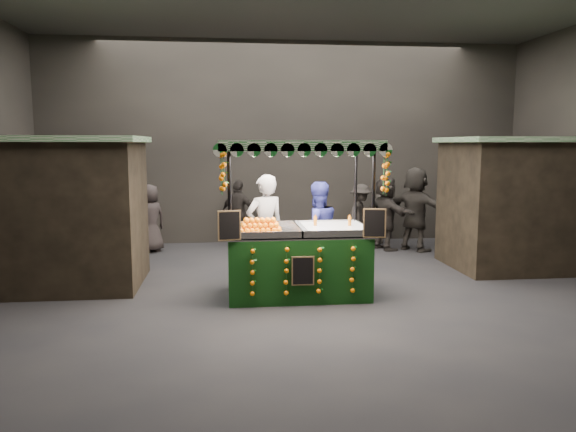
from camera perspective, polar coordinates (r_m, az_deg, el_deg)
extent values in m
plane|color=black|center=(9.30, 3.04, -7.95)|extent=(12.00, 12.00, 0.00)
cube|color=black|center=(13.92, -0.31, 7.59)|extent=(12.00, 0.10, 5.00)
cube|color=black|center=(4.12, 14.93, 7.60)|extent=(12.00, 0.10, 5.00)
cube|color=black|center=(10.34, -22.74, 0.10)|extent=(2.80, 2.00, 2.50)
cube|color=#12551A|center=(10.26, -23.11, 7.31)|extent=(3.00, 2.20, 0.10)
cube|color=black|center=(11.97, 23.08, 1.01)|extent=(2.80, 2.00, 2.50)
cube|color=#12551A|center=(11.91, 23.40, 7.24)|extent=(3.00, 2.20, 0.10)
cube|color=#0B330E|center=(9.04, 0.97, -5.06)|extent=(2.24, 1.22, 1.02)
cube|color=silver|center=(8.94, 0.98, -1.75)|extent=(2.24, 1.22, 0.04)
cylinder|color=black|center=(8.27, -6.00, -1.27)|extent=(0.05, 0.05, 2.44)
cylinder|color=black|center=(8.57, 8.74, -1.01)|extent=(0.05, 0.05, 2.44)
cylinder|color=black|center=(9.42, -6.07, -0.20)|extent=(0.05, 0.05, 2.44)
cylinder|color=black|center=(9.68, 6.94, 0.00)|extent=(0.05, 0.05, 2.44)
cube|color=#12551A|center=(8.83, 1.00, 7.55)|extent=(2.50, 1.48, 0.08)
cube|color=silver|center=(9.03, 4.83, -1.29)|extent=(1.00, 1.10, 0.08)
cube|color=black|center=(8.20, -6.07, -0.98)|extent=(0.34, 0.10, 0.45)
cube|color=black|center=(8.50, 8.92, -0.73)|extent=(0.34, 0.10, 0.45)
cube|color=black|center=(8.40, 1.55, -5.68)|extent=(0.35, 0.03, 0.45)
imported|color=gray|center=(9.74, -2.39, -1.41)|extent=(0.83, 0.69, 1.94)
imported|color=navy|center=(10.07, 3.02, -1.54)|extent=(1.01, 0.87, 1.79)
imported|color=black|center=(11.06, -15.80, -1.46)|extent=(0.63, 0.45, 1.62)
imported|color=#2E2725|center=(11.88, 18.60, -0.78)|extent=(0.92, 0.77, 1.69)
imported|color=black|center=(13.31, -5.10, 0.24)|extent=(1.01, 0.80, 1.61)
imported|color=black|center=(13.57, 7.50, 0.13)|extent=(1.04, 1.11, 1.50)
imported|color=#2B2423|center=(12.99, -14.07, -0.24)|extent=(0.91, 0.86, 1.56)
imported|color=#2E2A26|center=(13.10, 13.04, 0.71)|extent=(1.55, 1.78, 1.94)
imported|color=#282421|center=(14.02, 9.42, 0.47)|extent=(0.43, 0.61, 1.57)
imported|color=black|center=(13.11, 10.07, 0.31)|extent=(0.98, 1.68, 1.73)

